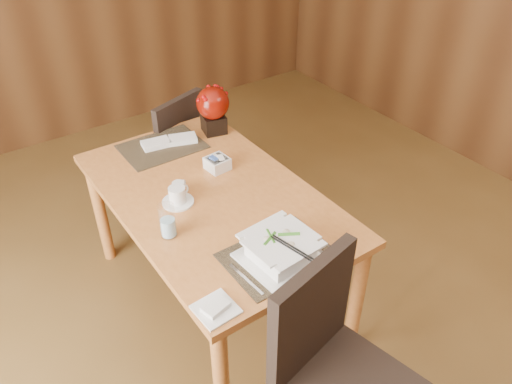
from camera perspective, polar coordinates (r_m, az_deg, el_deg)
ground at (r=2.69m, az=2.77°, el=-19.61°), size 6.00×6.00×0.00m
dining_table at (r=2.56m, az=-4.97°, el=-1.94°), size 0.90×1.50×0.75m
placemat_near at (r=2.14m, az=2.54°, el=-7.29°), size 0.45×0.33×0.01m
placemat_far at (r=2.91m, az=-10.67°, el=5.13°), size 0.45×0.33×0.01m
soup_setting at (r=2.08m, az=2.83°, el=-6.63°), size 0.32×0.32×0.12m
coffee_cup at (r=2.43m, az=-8.97°, el=-0.51°), size 0.16×0.16×0.09m
water_glass at (r=2.22m, az=-10.08°, el=-3.26°), size 0.10×0.10×0.17m
creamer_jug at (r=2.51m, az=-8.83°, el=0.51°), size 0.11×0.11×0.06m
sugar_caddy at (r=2.66m, az=-4.44°, el=3.26°), size 0.12×0.12×0.07m
berry_decor at (r=2.95m, az=-4.94°, el=9.63°), size 0.19×0.19×0.28m
napkins_far at (r=2.92m, az=-9.64°, el=5.78°), size 0.33×0.19×0.03m
bread_plate at (r=1.94m, az=-4.61°, el=-13.21°), size 0.16×0.16×0.01m
near_chair at (r=2.05m, az=8.76°, el=-18.69°), size 0.55×0.55×1.00m
far_chair at (r=3.36m, az=-9.74°, el=4.88°), size 0.53×0.53×0.90m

